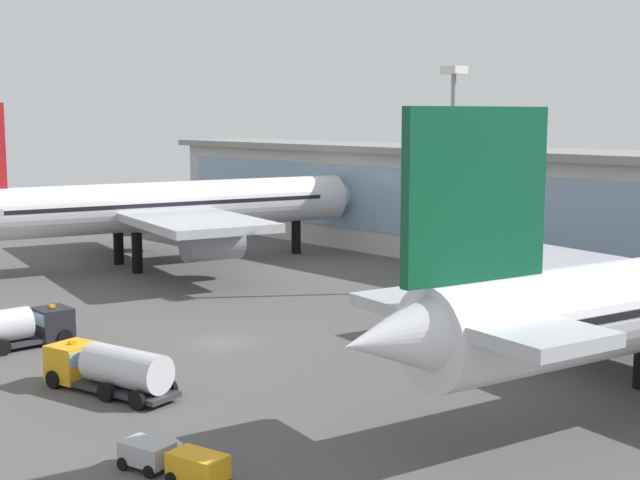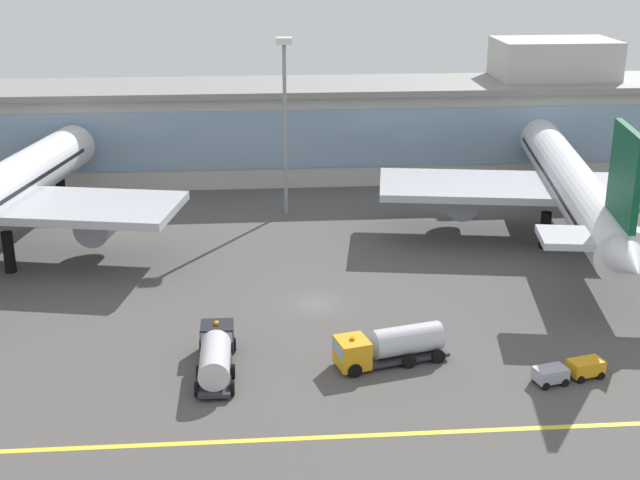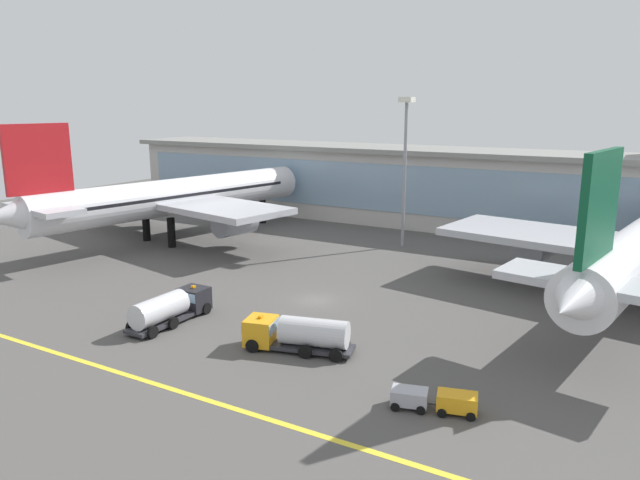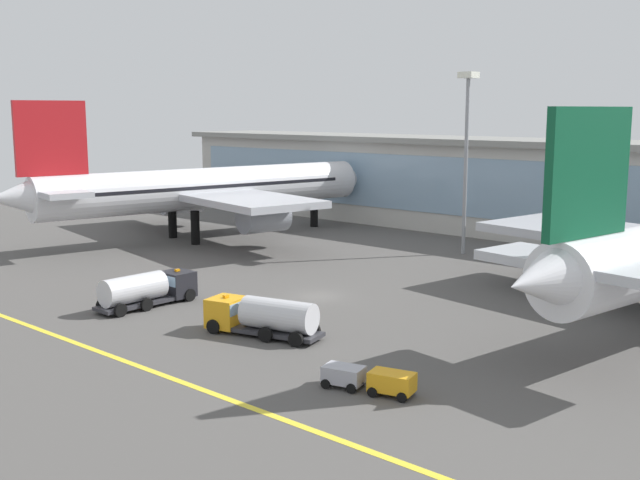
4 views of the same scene
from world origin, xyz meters
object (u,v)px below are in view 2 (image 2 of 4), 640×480
airliner_near_right (572,185)px  baggage_tug_near (388,346)px  service_truck_far (570,370)px  apron_light_mast_west (285,98)px  fuel_tanker_truck (216,353)px

airliner_near_right → baggage_tug_near: 36.58m
baggage_tug_near → service_truck_far: size_ratio=1.62×
airliner_near_right → service_truck_far: (-10.77, -30.95, -5.28)m
apron_light_mast_west → airliner_near_right: bearing=-20.6°
baggage_tug_near → service_truck_far: (13.28, -3.77, -0.72)m
fuel_tanker_truck → baggage_tug_near: (13.32, 0.13, 0.00)m
airliner_near_right → apron_light_mast_west: 33.31m
airliner_near_right → service_truck_far: size_ratio=9.30×
airliner_near_right → fuel_tanker_truck: size_ratio=5.96×
service_truck_far → fuel_tanker_truck: bearing=157.3°
baggage_tug_near → apron_light_mast_west: 40.96m
baggage_tug_near → fuel_tanker_truck: bearing=-13.8°
fuel_tanker_truck → service_truck_far: (26.60, -3.64, -0.72)m
fuel_tanker_truck → baggage_tug_near: same height
airliner_near_right → service_truck_far: airliner_near_right is taller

